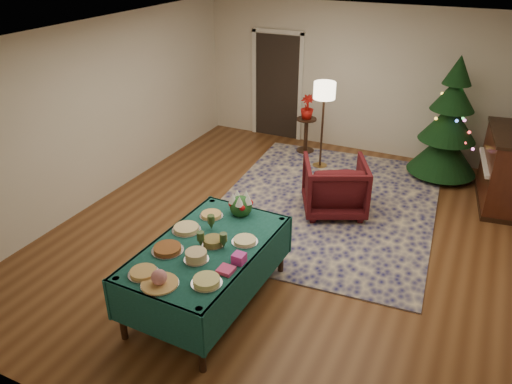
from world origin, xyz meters
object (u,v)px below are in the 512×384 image
at_px(gift_box, 239,258).
at_px(armchair, 335,184).
at_px(potted_plant, 307,112).
at_px(christmas_tree, 449,125).
at_px(piano, 505,170).
at_px(side_table, 306,136).
at_px(buffet_table, 207,257).
at_px(floor_lamp, 324,96).

xyz_separation_m(gift_box, armchair, (0.17, 2.76, -0.36)).
bearing_deg(potted_plant, christmas_tree, -0.52).
relative_size(potted_plant, piano, 0.31).
distance_m(gift_box, piano, 4.76).
relative_size(side_table, piano, 0.47).
bearing_deg(christmas_tree, potted_plant, 179.48).
xyz_separation_m(buffet_table, gift_box, (0.46, -0.13, 0.20)).
xyz_separation_m(side_table, potted_plant, (-0.00, 0.00, 0.47)).
xyz_separation_m(side_table, christmas_tree, (2.50, -0.02, 0.61)).
bearing_deg(buffet_table, armchair, 76.61).
bearing_deg(armchair, side_table, -84.20).
bearing_deg(buffet_table, piano, 54.13).
bearing_deg(floor_lamp, potted_plant, 132.10).
distance_m(christmas_tree, piano, 1.20).
height_order(buffet_table, christmas_tree, christmas_tree).
height_order(gift_box, christmas_tree, christmas_tree).
xyz_separation_m(gift_box, christmas_tree, (1.47, 4.75, 0.12)).
xyz_separation_m(armchair, side_table, (-1.20, 2.01, -0.13)).
distance_m(side_table, christmas_tree, 2.57).
relative_size(armchair, side_table, 1.37).
relative_size(floor_lamp, side_table, 2.30).
bearing_deg(armchair, christmas_tree, -148.06).
bearing_deg(piano, buffet_table, -125.87).
bearing_deg(christmas_tree, gift_box, -107.18).
height_order(gift_box, potted_plant, potted_plant).
distance_m(armchair, side_table, 2.35).
bearing_deg(gift_box, floor_lamp, 97.35).
relative_size(armchair, piano, 0.64).
height_order(buffet_table, side_table, buffet_table).
relative_size(buffet_table, side_table, 3.00).
relative_size(buffet_table, piano, 1.41).
height_order(buffet_table, potted_plant, potted_plant).
height_order(potted_plant, christmas_tree, christmas_tree).
relative_size(gift_box, floor_lamp, 0.08).
bearing_deg(floor_lamp, piano, -2.75).
relative_size(buffet_table, gift_box, 16.36).
relative_size(floor_lamp, piano, 1.08).
bearing_deg(piano, potted_plant, 168.90).
relative_size(buffet_table, christmas_tree, 0.97).
bearing_deg(side_table, gift_box, -77.84).
relative_size(gift_box, potted_plant, 0.28).
height_order(armchair, potted_plant, potted_plant).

